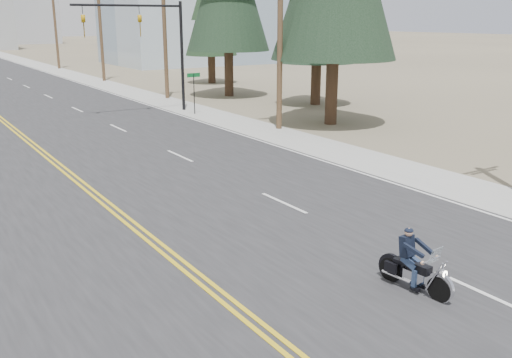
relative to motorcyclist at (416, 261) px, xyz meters
name	(u,v)px	position (x,y,z in m)	size (l,w,h in m)	color
sidewalk_right	(51,69)	(7.67, 64.72, -0.71)	(3.00, 200.00, 0.01)	#A5A5A0
traffic_mast_right	(152,35)	(5.15, 26.72, 4.22)	(7.10, 0.26, 7.00)	black
street_sign	(194,86)	(6.97, 24.72, 1.08)	(0.90, 0.06, 2.62)	black
utility_pole_b	(280,18)	(8.67, 17.72, 5.27)	(2.20, 0.30, 11.50)	brown
utility_pole_c	(164,21)	(8.67, 32.72, 5.01)	(2.20, 0.30, 11.00)	brown
utility_pole_d	(100,18)	(8.67, 47.72, 5.27)	(2.20, 0.30, 11.50)	brown
utility_pole_e	(55,20)	(8.67, 64.72, 5.01)	(2.20, 0.30, 11.00)	brown
haze_bldg_c	(143,2)	(36.17, 104.72, 8.28)	(16.00, 12.00, 18.00)	#B7BCC6
haze_bldg_e	(24,18)	(21.17, 144.72, 5.28)	(14.00, 14.00, 12.00)	#B7BCC6
motorcyclist	(416,261)	(0.00, 0.00, 0.00)	(0.79, 1.84, 1.44)	black
conifer_far	(210,1)	(16.77, 40.46, 6.73)	(4.85, 4.85, 12.98)	#382619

